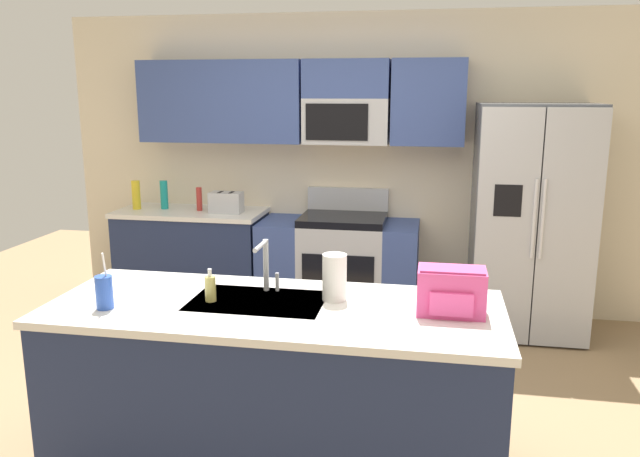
% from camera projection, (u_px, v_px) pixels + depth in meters
% --- Properties ---
extents(ground_plane, '(9.00, 9.00, 0.00)m').
position_uv_depth(ground_plane, '(304.00, 418.00, 3.81)').
color(ground_plane, '#997A56').
rests_on(ground_plane, ground).
extents(kitchen_wall_unit, '(5.20, 0.43, 2.60)m').
position_uv_depth(kitchen_wall_unit, '(336.00, 145.00, 5.52)').
color(kitchen_wall_unit, beige).
rests_on(kitchen_wall_unit, ground).
extents(back_counter, '(1.31, 0.63, 0.90)m').
position_uv_depth(back_counter, '(193.00, 259.00, 5.69)').
color(back_counter, '#1E2A4D').
rests_on(back_counter, ground).
extents(range_oven, '(1.36, 0.61, 1.10)m').
position_uv_depth(range_oven, '(339.00, 267.00, 5.46)').
color(range_oven, '#B7BABF').
rests_on(range_oven, ground).
extents(refrigerator, '(0.90, 0.76, 1.85)m').
position_uv_depth(refrigerator, '(530.00, 221.00, 5.01)').
color(refrigerator, '#4C4F54').
rests_on(refrigerator, ground).
extents(island_counter, '(2.27, 0.89, 0.90)m').
position_uv_depth(island_counter, '(276.00, 387.00, 3.23)').
color(island_counter, '#1E2A4D').
rests_on(island_counter, ground).
extents(toaster, '(0.28, 0.16, 0.18)m').
position_uv_depth(toaster, '(226.00, 202.00, 5.46)').
color(toaster, '#B7BABF').
rests_on(toaster, back_counter).
extents(pepper_mill, '(0.05, 0.05, 0.21)m').
position_uv_depth(pepper_mill, '(199.00, 199.00, 5.55)').
color(pepper_mill, '#B2332D').
rests_on(pepper_mill, back_counter).
extents(bottle_teal, '(0.07, 0.07, 0.26)m').
position_uv_depth(bottle_teal, '(164.00, 195.00, 5.63)').
color(bottle_teal, teal).
rests_on(bottle_teal, back_counter).
extents(bottle_yellow, '(0.07, 0.07, 0.26)m').
position_uv_depth(bottle_yellow, '(136.00, 195.00, 5.62)').
color(bottle_yellow, yellow).
rests_on(bottle_yellow, back_counter).
extents(sink_faucet, '(0.08, 0.21, 0.28)m').
position_uv_depth(sink_faucet, '(266.00, 262.00, 3.29)').
color(sink_faucet, '#B7BABF').
rests_on(sink_faucet, island_counter).
extents(drink_cup_blue, '(0.08, 0.08, 0.29)m').
position_uv_depth(drink_cup_blue, '(104.00, 292.00, 3.06)').
color(drink_cup_blue, blue).
rests_on(drink_cup_blue, island_counter).
extents(soap_dispenser, '(0.06, 0.06, 0.17)m').
position_uv_depth(soap_dispenser, '(210.00, 288.00, 3.17)').
color(soap_dispenser, '#D8CC66').
rests_on(soap_dispenser, island_counter).
extents(paper_towel_roll, '(0.12, 0.12, 0.24)m').
position_uv_depth(paper_towel_roll, '(335.00, 277.00, 3.18)').
color(paper_towel_roll, white).
rests_on(paper_towel_roll, island_counter).
extents(backpack, '(0.32, 0.22, 0.23)m').
position_uv_depth(backpack, '(451.00, 290.00, 2.99)').
color(backpack, '#EA4C93').
rests_on(backpack, island_counter).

